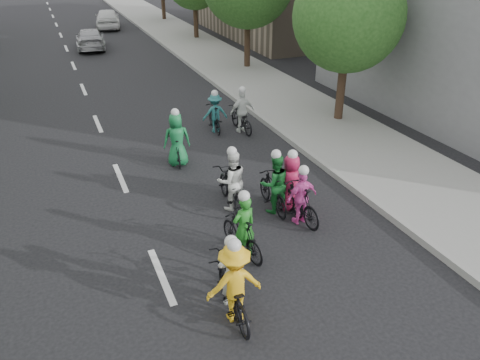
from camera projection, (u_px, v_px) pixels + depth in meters
ground at (162, 276)px, 10.08m from camera, size 120.00×120.00×0.00m
sidewalk_right at (280, 98)px, 20.96m from camera, size 4.00×80.00×0.15m
curb_right at (240, 103)px, 20.29m from camera, size 0.18×80.00×0.18m
tree_r_0 at (348, 16)px, 16.66m from camera, size 4.00×4.00×5.97m
cyclist_0 at (230, 279)px, 9.17m from camera, size 0.92×1.90×1.60m
cyclist_1 at (274, 188)px, 12.22m from camera, size 0.82×1.74×1.78m
cyclist_2 at (234, 288)px, 8.74m from camera, size 1.11×1.88×1.80m
cyclist_3 at (300, 200)px, 11.77m from camera, size 0.88×1.74×1.60m
cyclist_4 at (290, 188)px, 12.34m from camera, size 0.79×1.70×1.73m
cyclist_5 at (243, 233)px, 10.50m from camera, size 0.74×1.68×1.70m
cyclist_6 at (231, 186)px, 12.36m from camera, size 0.84×1.99×1.80m
cyclist_7 at (215, 115)px, 17.30m from camera, size 0.99×1.70×1.60m
cyclist_8 at (242, 116)px, 17.31m from camera, size 0.95×1.76×1.74m
cyclist_9 at (177, 143)px, 14.73m from camera, size 0.91×1.53×1.87m
follow_car_lead at (90, 39)px, 30.17m from camera, size 2.14×4.46×1.25m
follow_car_trail at (108, 18)px, 36.84m from camera, size 2.41×4.66×1.52m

